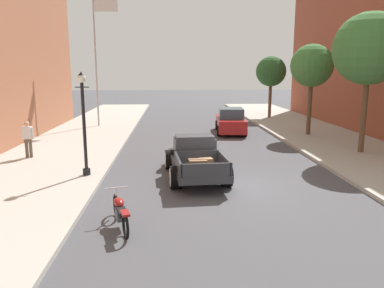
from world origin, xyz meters
The scene contains 11 objects.
ground_plane centered at (0.00, 0.00, 0.00)m, with size 140.00×140.00×0.00m, color #47474C.
sidewalk_left centered at (-7.25, 0.00, 0.07)m, with size 5.50×64.00×0.15m, color #ADA89E.
hotrod_truck_gunmetal centered at (-1.04, 1.50, 0.75)m, with size 2.42×5.03×1.58m.
motorcycle_parked centered at (-3.28, -3.41, 0.44)m, with size 0.82×2.05×0.93m.
car_background_red centered at (1.97, 11.61, 0.77)m, with size 2.12×4.42×1.65m.
pedestrian_sidewalk_left centered at (-8.41, 4.36, 1.09)m, with size 0.53×0.22×1.65m.
street_lamp_near centered at (-5.16, 1.24, 2.39)m, with size 0.50×0.32×3.85m.
flagpole centered at (-6.92, 14.47, 5.77)m, with size 1.74×0.16×9.16m.
street_tree_nearest centered at (7.27, 4.70, 5.02)m, with size 3.35×3.35×6.56m.
street_tree_second centered at (6.58, 9.96, 4.31)m, with size 2.56×2.56×5.47m.
street_tree_third centered at (6.45, 18.82, 3.96)m, with size 2.50×2.50×5.09m.
Camera 1 is at (-1.95, -12.72, 4.01)m, focal length 35.17 mm.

